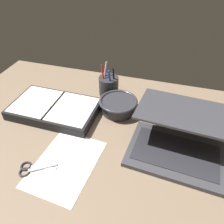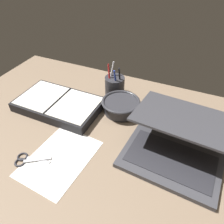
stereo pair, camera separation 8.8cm
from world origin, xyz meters
TOP-DOWN VIEW (x-y plane):
  - desk_top at (0.00, 0.00)cm, footprint 140.00×100.00cm
  - laptop at (31.20, 3.12)cm, footprint 36.45×35.81cm
  - bowl at (4.11, 18.92)cm, footprint 17.26×17.26cm
  - pen_cup at (-4.01, 30.77)cm, footprint 9.58×9.58cm
  - planner at (-22.91, 9.82)cm, footprint 38.15×23.16cm
  - scissors at (-16.82, -20.41)cm, footprint 12.84×8.52cm
  - paper_sheet_front at (-5.98, -14.71)cm, footprint 22.35×29.73cm

SIDE VIEW (x-z plane):
  - desk_top at x=0.00cm, z-range 0.00..2.00cm
  - paper_sheet_front at x=-5.98cm, z-range 2.00..2.16cm
  - scissors at x=-16.82cm, z-range 1.94..2.74cm
  - planner at x=-22.91cm, z-range 1.91..6.63cm
  - bowl at x=4.11cm, z-range 2.37..8.72cm
  - pen_cup at x=-4.01cm, z-range -1.25..15.05cm
  - laptop at x=31.20cm, z-range -0.14..14.77cm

